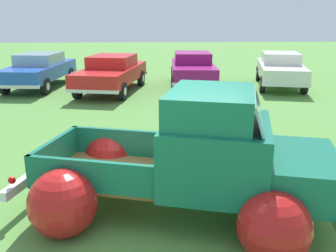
{
  "coord_description": "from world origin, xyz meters",
  "views": [
    {
      "loc": [
        -0.35,
        -5.15,
        2.89
      ],
      "look_at": [
        0.0,
        1.37,
        0.96
      ],
      "focal_mm": 39.49,
      "sensor_mm": 36.0,
      "label": 1
    }
  ],
  "objects_px": {
    "show_car_2": "(193,68)",
    "show_car_3": "(280,68)",
    "vintage_pickup_truck": "(198,167)",
    "show_car_1": "(112,72)",
    "show_car_0": "(39,69)"
  },
  "relations": [
    {
      "from": "vintage_pickup_truck",
      "to": "show_car_0",
      "type": "distance_m",
      "value": 12.06
    },
    {
      "from": "show_car_1",
      "to": "show_car_2",
      "type": "bearing_deg",
      "value": 120.65
    },
    {
      "from": "show_car_2",
      "to": "vintage_pickup_truck",
      "type": "bearing_deg",
      "value": -3.0
    },
    {
      "from": "show_car_1",
      "to": "show_car_3",
      "type": "height_order",
      "value": "same"
    },
    {
      "from": "vintage_pickup_truck",
      "to": "show_car_0",
      "type": "xyz_separation_m",
      "value": [
        -5.31,
        10.82,
        0.03
      ]
    },
    {
      "from": "vintage_pickup_truck",
      "to": "show_car_2",
      "type": "bearing_deg",
      "value": 99.07
    },
    {
      "from": "vintage_pickup_truck",
      "to": "show_car_1",
      "type": "bearing_deg",
      "value": 117.9
    },
    {
      "from": "show_car_2",
      "to": "show_car_3",
      "type": "bearing_deg",
      "value": 87.84
    },
    {
      "from": "show_car_1",
      "to": "show_car_3",
      "type": "xyz_separation_m",
      "value": [
        7.11,
        0.79,
        -0.0
      ]
    },
    {
      "from": "show_car_0",
      "to": "show_car_2",
      "type": "xyz_separation_m",
      "value": [
        6.51,
        0.08,
        -0.0
      ]
    },
    {
      "from": "vintage_pickup_truck",
      "to": "show_car_1",
      "type": "relative_size",
      "value": 1.0
    },
    {
      "from": "show_car_0",
      "to": "show_car_1",
      "type": "xyz_separation_m",
      "value": [
        3.14,
        -1.06,
        0.0
      ]
    },
    {
      "from": "show_car_2",
      "to": "show_car_3",
      "type": "distance_m",
      "value": 3.75
    },
    {
      "from": "show_car_0",
      "to": "show_car_3",
      "type": "xyz_separation_m",
      "value": [
        10.25,
        -0.27,
        -0.0
      ]
    },
    {
      "from": "show_car_2",
      "to": "show_car_3",
      "type": "xyz_separation_m",
      "value": [
        3.74,
        -0.36,
        0.0
      ]
    }
  ]
}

